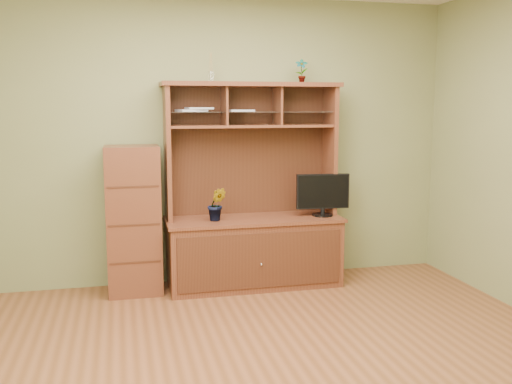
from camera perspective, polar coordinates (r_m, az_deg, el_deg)
name	(u,v)px	position (r m, az deg, el deg)	size (l,w,h in m)	color
room	(277,160)	(3.54, 2.09, 3.17)	(4.54, 4.04, 2.74)	brown
media_hutch	(253,231)	(5.39, -0.28, -3.87)	(1.66, 0.61, 1.90)	#4A2215
monitor	(323,194)	(5.43, 6.71, -0.19)	(0.50, 0.19, 0.40)	black
orchid_plant	(217,204)	(5.18, -3.95, -1.23)	(0.17, 0.14, 0.30)	#26561D
top_plant	(302,71)	(5.47, 4.57, 11.99)	(0.12, 0.08, 0.22)	#426E26
reed_diffuser	(211,70)	(5.27, -4.53, 12.02)	(0.05, 0.05, 0.26)	silver
magazines	(209,110)	(5.26, -4.69, 8.18)	(0.72, 0.25, 0.04)	#B7B7BC
side_cabinet	(134,220)	(5.26, -12.15, -2.75)	(0.48, 0.44, 1.34)	#4A2215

